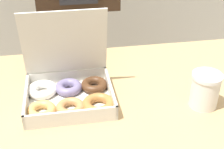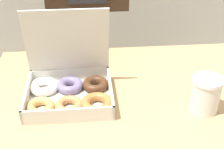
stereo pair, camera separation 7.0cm
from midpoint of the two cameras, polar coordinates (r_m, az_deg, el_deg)
donut_box at (r=1.06m, az=-9.71°, el=-2.71°), size 0.33×0.26×0.30m
coffee_cup at (r=1.05m, az=14.80°, el=-2.80°), size 0.10×0.10×0.12m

